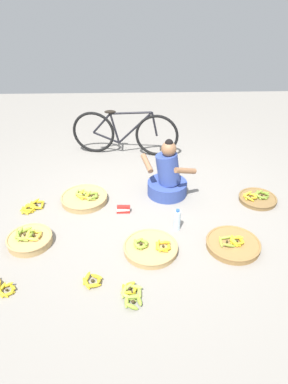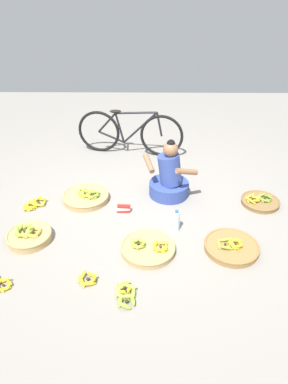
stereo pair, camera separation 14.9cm
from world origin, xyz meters
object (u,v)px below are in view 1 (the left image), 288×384
object	(u,v)px
loose_bananas_back_right	(132,294)
loose_bananas_front_left	(31,207)
banana_basket_mid_left	(151,248)
packet_carton_stack	(123,209)
loose_bananas_back_center	(93,281)
water_bottle	(177,220)
banana_basket_front_center	(30,239)
banana_basket_near_bicycle	(233,244)
banana_basket_front_right	(258,198)
banana_basket_near_vendor	(84,198)
bicycle_leaning	(125,133)
vendor_woman_front	(167,178)

from	to	relation	value
loose_bananas_back_right	loose_bananas_front_left	bearing A→B (deg)	131.31
banana_basket_mid_left	packet_carton_stack	bearing A→B (deg)	113.02
loose_bananas_back_center	water_bottle	size ratio (longest dim) A/B	0.79
banana_basket_front_center	banana_basket_near_bicycle	size ratio (longest dim) A/B	0.84
banana_basket_mid_left	banana_basket_front_right	xyz separation A→B (m)	(1.43, 0.90, -0.01)
banana_basket_near_vendor	loose_bananas_front_left	size ratio (longest dim) A/B	1.92
loose_bananas_back_center	bicycle_leaning	bearing A→B (deg)	84.42
loose_bananas_back_center	water_bottle	world-z (taller)	water_bottle
banana_basket_front_center	packet_carton_stack	distance (m)	1.14
vendor_woman_front	water_bottle	xyz separation A→B (m)	(0.04, -0.75, -0.12)
banana_basket_front_center	loose_bananas_front_left	distance (m)	0.67
loose_bananas_front_left	banana_basket_near_vendor	bearing A→B (deg)	13.25
loose_bananas_front_left	packet_carton_stack	size ratio (longest dim) A/B	1.83
loose_bananas_front_left	water_bottle	distance (m)	1.83
bicycle_leaning	packet_carton_stack	distance (m)	1.68
vendor_woman_front	banana_basket_front_right	distance (m)	1.19
vendor_woman_front	banana_basket_front_center	bearing A→B (deg)	-149.01
loose_bananas_front_left	banana_basket_mid_left	bearing A→B (deg)	-29.45
banana_basket_front_right	loose_bananas_front_left	distance (m)	2.88
packet_carton_stack	loose_bananas_back_right	bearing A→B (deg)	-85.70
loose_bananas_back_center	loose_bananas_front_left	size ratio (longest dim) A/B	0.69
vendor_woman_front	loose_bananas_back_right	bearing A→B (deg)	-105.51
banana_basket_front_right	water_bottle	world-z (taller)	water_bottle
water_bottle	loose_bananas_front_left	bearing A→B (deg)	165.54
loose_bananas_back_center	banana_basket_near_vendor	bearing A→B (deg)	99.47
banana_basket_mid_left	loose_bananas_front_left	size ratio (longest dim) A/B	1.86
banana_basket_near_bicycle	vendor_woman_front	bearing A→B (deg)	119.43
vendor_woman_front	banana_basket_front_right	bearing A→B (deg)	-10.28
banana_basket_front_center	bicycle_leaning	bearing A→B (deg)	65.37
banana_basket_near_vendor	loose_bananas_back_center	bearing A→B (deg)	-80.53
banana_basket_front_center	banana_basket_mid_left	size ratio (longest dim) A/B	0.84
banana_basket_mid_left	packet_carton_stack	size ratio (longest dim) A/B	3.41
water_bottle	banana_basket_front_right	bearing A→B (deg)	26.01
banana_basket_front_right	packet_carton_stack	xyz separation A→B (m)	(-1.73, -0.19, 0.01)
banana_basket_front_center	loose_bananas_back_right	xyz separation A→B (m)	(1.10, -0.77, -0.03)
vendor_woman_front	loose_bananas_front_left	world-z (taller)	vendor_woman_front
loose_bananas_back_center	packet_carton_stack	size ratio (longest dim) A/B	1.26
banana_basket_near_vendor	banana_basket_mid_left	bearing A→B (deg)	-50.29
banana_basket_near_vendor	loose_bananas_back_center	world-z (taller)	banana_basket_near_vendor
vendor_woman_front	packet_carton_stack	bearing A→B (deg)	-144.91
vendor_woman_front	packet_carton_stack	distance (m)	0.73
banana_basket_front_center	banana_basket_near_vendor	world-z (taller)	banana_basket_front_center
banana_basket_near_bicycle	packet_carton_stack	size ratio (longest dim) A/B	3.42
water_bottle	bicycle_leaning	bearing A→B (deg)	107.19
banana_basket_front_center	loose_bananas_back_right	world-z (taller)	banana_basket_front_center
loose_bananas_back_center	loose_bananas_front_left	distance (m)	1.52
banana_basket_front_center	packet_carton_stack	size ratio (longest dim) A/B	2.88
banana_basket_near_vendor	packet_carton_stack	bearing A→B (deg)	-27.25
loose_bananas_back_right	loose_bananas_back_center	size ratio (longest dim) A/B	1.48
bicycle_leaning	banana_basket_front_right	distance (m)	2.28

